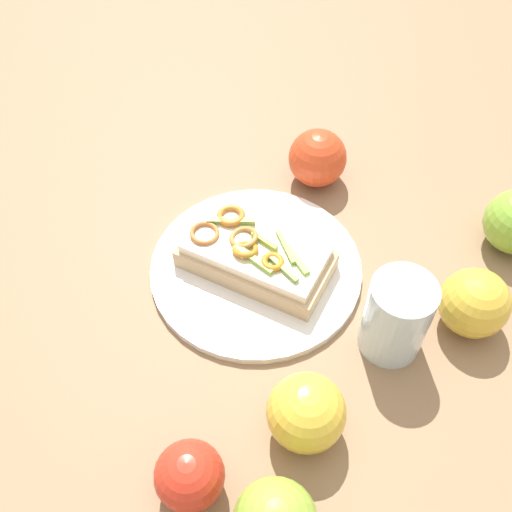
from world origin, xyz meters
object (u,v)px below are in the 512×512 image
drinking_glass (396,317)px  apple_3 (189,476)px  plate (256,268)px  apple_4 (474,303)px  apple_2 (306,412)px  sandwich (255,255)px  apple_5 (318,158)px

drinking_glass → apple_3: bearing=-135.8°
plate → apple_4: (0.26, -0.05, 0.04)m
apple_3 → apple_2: bearing=34.9°
sandwich → apple_2: 0.22m
apple_3 → apple_5: 0.46m
plate → apple_2: bearing=-69.4°
apple_3 → apple_5: (0.10, 0.45, 0.01)m
plate → apple_4: apple_4 is taller
apple_2 → apple_4: size_ratio=1.00×
apple_3 → apple_4: (0.29, 0.23, 0.01)m
apple_2 → apple_5: size_ratio=1.01×
apple_2 → drinking_glass: bearing=52.3°
apple_2 → apple_3: 0.13m
sandwich → drinking_glass: size_ratio=1.92×
apple_5 → drinking_glass: bearing=-68.7°
plate → apple_5: apple_5 is taller
apple_2 → apple_3: apple_2 is taller
apple_4 → apple_5: bearing=131.2°
apple_5 → drinking_glass: 0.28m
sandwich → apple_3: size_ratio=2.98×
apple_2 → apple_5: bearing=91.5°
apple_4 → apple_5: (-0.19, 0.22, -0.00)m
plate → apple_2: apple_2 is taller
drinking_glass → apple_5: bearing=111.3°
apple_5 → drinking_glass: size_ratio=0.76×
apple_4 → apple_5: 0.29m
apple_3 → drinking_glass: 0.28m
apple_3 → apple_4: 0.37m
apple_2 → apple_3: size_ratio=1.19×
apple_4 → drinking_glass: bearing=-157.4°
apple_5 → plate: bearing=-110.6°
sandwich → drinking_glass: (0.17, -0.08, 0.02)m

